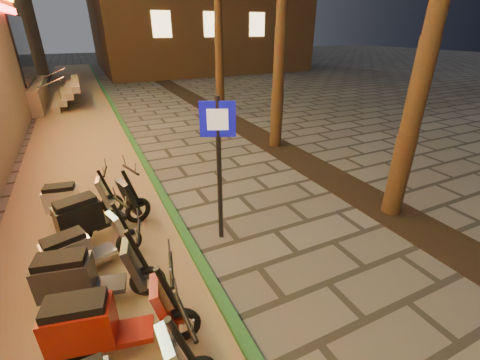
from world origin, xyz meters
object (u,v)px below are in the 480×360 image
scooter_6 (106,323)px  scooter_10 (74,199)px  pedestrian_sign (219,152)px  scooter_8 (84,249)px  scooter_9 (94,214)px  scooter_7 (86,277)px

scooter_6 → scooter_10: 3.77m
pedestrian_sign → scooter_8: bearing=-156.0°
scooter_6 → scooter_8: 1.79m
scooter_6 → scooter_8: scooter_6 is taller
scooter_6 → scooter_9: 2.76m
pedestrian_sign → scooter_6: bearing=-117.3°
scooter_7 → scooter_10: size_ratio=1.14×
scooter_8 → scooter_9: (0.24, 0.98, 0.07)m
pedestrian_sign → scooter_6: size_ratio=1.53×
scooter_7 → scooter_8: scooter_7 is taller
pedestrian_sign → scooter_7: pedestrian_sign is taller
pedestrian_sign → scooter_9: bearing=-179.9°
scooter_6 → scooter_8: bearing=108.6°
scooter_8 → scooter_10: 1.97m
pedestrian_sign → scooter_9: size_ratio=1.54×
scooter_10 → scooter_9: bearing=-60.5°
scooter_8 → scooter_10: bearing=75.6°
scooter_6 → scooter_10: (-0.31, 3.75, -0.08)m
scooter_9 → scooter_10: scooter_9 is taller
scooter_8 → scooter_10: size_ratio=1.03×
scooter_7 → pedestrian_sign: bearing=30.0°
scooter_9 → scooter_10: size_ratio=1.17×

